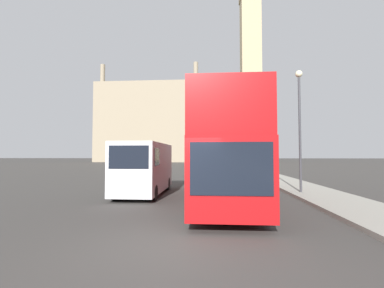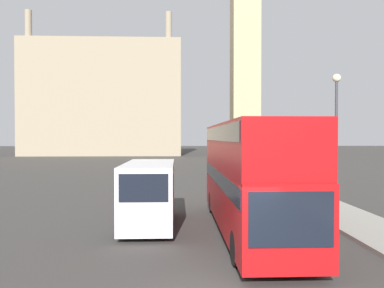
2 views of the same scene
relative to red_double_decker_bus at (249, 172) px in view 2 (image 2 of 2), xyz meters
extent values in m
cube|color=tan|center=(12.45, 69.51, 23.74)|extent=(6.04, 6.04, 52.23)
cube|color=gray|center=(-18.05, 63.90, 9.22)|extent=(31.87, 10.83, 23.17)
cylinder|color=gray|center=(-31.59, 59.30, 23.35)|extent=(1.30, 1.30, 5.10)
cylinder|color=gray|center=(-4.50, 59.30, 23.35)|extent=(1.30, 1.30, 5.10)
cube|color=#A80F11|center=(0.00, 0.00, -0.94)|extent=(2.41, 10.95, 2.29)
cube|color=#A80F11|center=(0.00, 0.00, 1.04)|extent=(2.41, 10.74, 1.67)
cube|color=black|center=(0.00, 0.00, -0.22)|extent=(2.45, 10.52, 0.55)
cube|color=black|center=(0.00, 0.00, 1.50)|extent=(2.45, 10.30, 0.55)
cube|color=black|center=(0.00, -5.49, -0.67)|extent=(2.12, 0.03, 1.37)
cylinder|color=black|center=(-0.87, -3.83, -1.86)|extent=(0.67, 1.02, 1.02)
cylinder|color=black|center=(0.87, -3.83, -1.86)|extent=(0.67, 1.02, 1.02)
cylinder|color=black|center=(-0.87, 3.84, -1.86)|extent=(0.67, 1.02, 1.02)
cylinder|color=black|center=(0.87, 3.84, -1.86)|extent=(0.67, 1.02, 1.02)
cube|color=silver|center=(-3.96, 1.13, -0.95)|extent=(2.01, 5.37, 2.45)
cube|color=black|center=(-3.96, -1.56, -0.41)|extent=(1.71, 0.02, 0.98)
cube|color=black|center=(-3.96, -0.61, -0.41)|extent=(2.04, 0.97, 0.79)
cylinder|color=black|center=(-4.71, -0.69, -2.01)|extent=(0.50, 0.71, 0.71)
cylinder|color=black|center=(-3.20, -0.69, -2.01)|extent=(0.50, 0.71, 0.71)
cylinder|color=black|center=(-4.71, 2.96, -2.01)|extent=(0.50, 0.71, 0.71)
cylinder|color=black|center=(-3.20, 2.96, -2.01)|extent=(0.50, 0.71, 0.71)
cylinder|color=#38383D|center=(4.10, 1.45, 0.76)|extent=(0.12, 0.12, 5.95)
sphere|color=beige|center=(4.10, 1.45, 3.91)|extent=(0.36, 0.36, 0.36)
camera|label=1|loc=(-0.54, -12.12, -0.31)|focal=24.00mm
camera|label=2|loc=(-2.78, -14.50, 1.35)|focal=35.00mm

